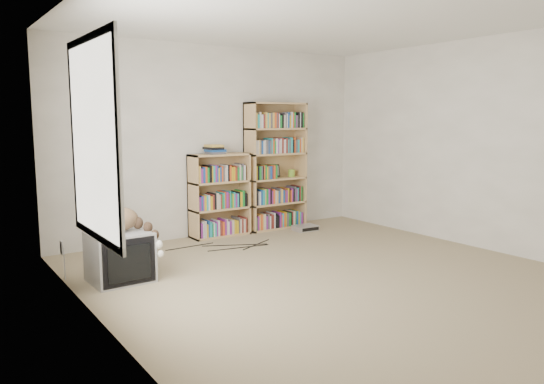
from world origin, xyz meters
TOP-DOWN VIEW (x-y plane):
  - floor at (0.00, 0.00)m, footprint 4.50×5.00m
  - wall_back at (0.00, 2.50)m, footprint 4.50×0.02m
  - wall_left at (-2.25, 0.00)m, footprint 0.02×5.00m
  - wall_right at (2.25, 0.00)m, footprint 0.02×5.00m
  - ceiling at (0.00, 0.00)m, footprint 4.50×5.00m
  - window at (-2.24, 0.20)m, footprint 0.02×1.22m
  - crt_tv at (-1.79, 1.13)m, footprint 0.57×0.52m
  - cat at (-1.76, 1.11)m, footprint 0.68×0.48m
  - bookcase_tall at (0.86, 2.36)m, footprint 0.89×0.30m
  - bookcase_short at (-0.04, 2.36)m, footprint 0.80×0.30m
  - book_stack at (-0.12, 2.32)m, footprint 0.22×0.28m
  - green_mug at (1.12, 2.34)m, footprint 0.09×0.09m
  - framed_print at (0.92, 2.44)m, footprint 0.13×0.05m
  - dvd_player at (1.10, 1.97)m, footprint 0.33×0.25m
  - wall_outlet at (-2.24, 1.47)m, footprint 0.01×0.08m
  - floor_cables at (-0.29, 1.70)m, footprint 1.20×0.70m

SIDE VIEW (x-z plane):
  - floor at x=0.00m, z-range -0.01..0.01m
  - floor_cables at x=-0.29m, z-range 0.00..0.01m
  - dvd_player at x=1.10m, z-range 0.00..0.07m
  - crt_tv at x=-1.79m, z-range 0.00..0.48m
  - wall_outlet at x=-2.24m, z-range 0.26..0.39m
  - bookcase_short at x=-0.04m, z-range -0.04..1.05m
  - cat at x=-1.76m, z-range 0.30..0.84m
  - green_mug at x=1.12m, z-range 0.72..0.83m
  - framed_print at x=0.92m, z-range 0.72..0.90m
  - bookcase_tall at x=0.86m, z-range -0.04..1.73m
  - book_stack at x=-0.12m, z-range 1.10..1.22m
  - wall_back at x=0.00m, z-range 0.00..2.50m
  - wall_left at x=-2.25m, z-range 0.00..2.50m
  - wall_right at x=2.25m, z-range 0.00..2.50m
  - window at x=-2.24m, z-range 0.64..2.16m
  - ceiling at x=0.00m, z-range 2.49..2.51m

